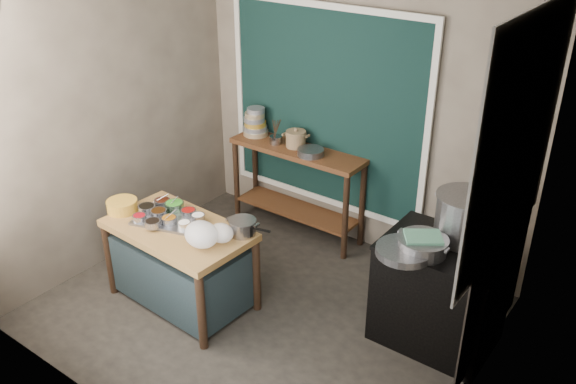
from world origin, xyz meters
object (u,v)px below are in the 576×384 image
Objects in this scene: back_counter at (297,191)px; utensil_cup at (276,140)px; ceramic_crock at (296,140)px; steamer at (422,245)px; stock_pot at (465,217)px; prep_table at (181,264)px; condiment_tray at (167,219)px; saucepan at (243,227)px; yellow_basin at (122,206)px; stove_block at (439,295)px.

back_counter is 11.02× the size of utensil_cup.
steamer is (1.83, -0.95, -0.08)m from ceramic_crock.
prep_table is at bearing -153.57° from stock_pot.
ceramic_crock reaches higher than condiment_tray.
saucepan is at bearing -153.14° from stock_pot.
condiment_tray is at bearing 171.78° from prep_table.
condiment_tray is at bearing -155.93° from stock_pot.
back_counter reaches higher than yellow_basin.
condiment_tray is (-2.16, -0.82, 0.34)m from stove_block.
condiment_tray is 2.44m from stock_pot.
prep_table is at bearing -92.28° from ceramic_crock.
back_counter is 1.83m from yellow_basin.
stove_block is 6.84× the size of utensil_cup.
prep_table is 1.39× the size of stove_block.
prep_table is 2.39m from stock_pot.
stock_pot reaches higher than ceramic_crock.
condiment_tray is 1.54m from utensil_cup.
condiment_tray is at bearing -175.88° from saucepan.
saucepan is (0.67, 0.21, 0.05)m from condiment_tray.
stove_block is 2.33× the size of steamer.
back_counter is at bearing 67.47° from yellow_basin.
prep_table is 2.08m from steamer.
utensil_cup is at bearing -167.05° from ceramic_crock.
saucepan reaches higher than prep_table.
prep_table is 2.38× the size of condiment_tray.
prep_table is at bearing -84.50° from utensil_cup.
back_counter is 1.61× the size of stove_block.
stove_block is at bearing 20.74° from condiment_tray.
yellow_basin reaches higher than stove_block.
saucepan is 0.50× the size of stock_pot.
back_counter is 0.57m from utensil_cup.
stove_block is 2.78m from yellow_basin.
ceramic_crock is at bearing 163.61° from stock_pot.
condiment_tray is (-0.26, -1.55, 0.29)m from back_counter.
steamer reaches higher than yellow_basin.
utensil_cup is 0.61× the size of ceramic_crock.
utensil_cup is at bearing 103.55° from saucepan.
prep_table is at bearing 8.16° from yellow_basin.
stove_block is 2.33m from condiment_tray.
utensil_cup is 0.22m from ceramic_crock.
steamer is (2.48, 0.74, 0.14)m from yellow_basin.
ceramic_crock is 0.45× the size of stock_pot.
back_counter is 2.76× the size of condiment_tray.
prep_table is 2.17m from stove_block.
condiment_tray is 2.22× the size of saucepan.
steamer is at bearing 16.56° from yellow_basin.
steamer reaches higher than stove_block.
utensil_cup is (-0.66, 1.32, 0.17)m from saucepan.
yellow_basin is 2.88m from stock_pot.
steamer reaches higher than prep_table.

